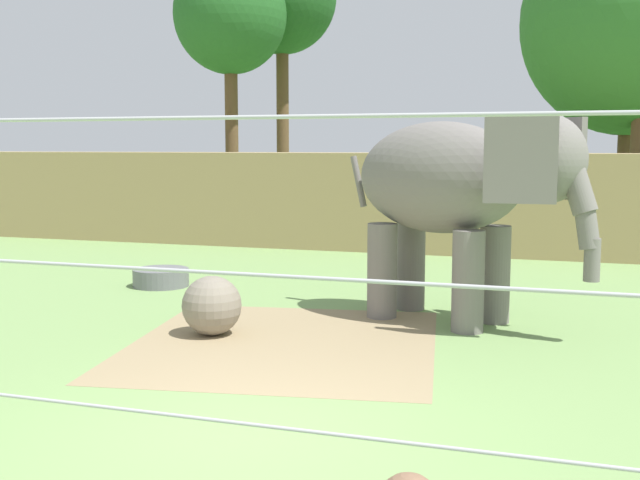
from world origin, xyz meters
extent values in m
plane|color=#759956|center=(0.00, 0.00, 0.00)|extent=(120.00, 120.00, 0.00)
cube|color=#937F5B|center=(-0.94, 3.45, 0.00)|extent=(4.92, 5.33, 0.01)
cube|color=tan|center=(0.00, 13.84, 1.29)|extent=(36.00, 1.80, 2.58)
cylinder|color=slate|center=(1.74, 5.72, 0.77)|extent=(0.48, 0.48, 1.53)
cylinder|color=slate|center=(1.43, 4.94, 0.77)|extent=(0.48, 0.48, 1.53)
cylinder|color=slate|center=(0.29, 6.30, 0.77)|extent=(0.48, 0.48, 1.53)
cylinder|color=slate|center=(-0.02, 5.51, 0.77)|extent=(0.48, 0.48, 1.53)
ellipsoid|color=slate|center=(0.86, 5.62, 2.28)|extent=(3.21, 2.47, 1.75)
ellipsoid|color=slate|center=(2.52, 4.96, 2.58)|extent=(1.45, 1.52, 1.26)
cube|color=slate|center=(2.66, 5.61, 2.58)|extent=(0.76, 0.79, 1.20)
cube|color=slate|center=(2.17, 4.39, 2.58)|extent=(0.99, 0.17, 1.20)
cylinder|color=slate|center=(2.95, 4.78, 2.13)|extent=(0.63, 0.52, 0.69)
cylinder|color=slate|center=(3.08, 4.74, 1.65)|extent=(0.47, 0.41, 0.64)
cylinder|color=slate|center=(3.16, 4.70, 1.20)|extent=(0.29, 0.29, 0.60)
cylinder|color=slate|center=(-0.61, 6.20, 2.17)|extent=(0.35, 0.22, 0.87)
sphere|color=gray|center=(-2.11, 3.56, 0.44)|extent=(0.88, 0.88, 0.88)
cylinder|color=#B7B7BC|center=(0.00, -3.30, 1.42)|extent=(10.33, 0.02, 0.02)
cylinder|color=slate|center=(-4.85, 6.91, 0.17)|extent=(1.10, 1.10, 0.35)
cylinder|color=#38607A|center=(-4.85, 6.91, 0.32)|extent=(1.01, 1.01, 0.02)
cylinder|color=brown|center=(4.51, 17.06, 3.08)|extent=(0.44, 0.44, 6.16)
cylinder|color=brown|center=(-7.20, 19.93, 3.19)|extent=(0.44, 0.44, 6.37)
cylinder|color=brown|center=(4.24, 18.40, 1.85)|extent=(0.44, 0.44, 3.70)
ellipsoid|color=#2D6B28|center=(4.24, 18.40, 6.39)|extent=(6.32, 6.32, 6.63)
cylinder|color=brown|center=(-8.23, 17.78, 2.76)|extent=(0.44, 0.44, 5.51)
ellipsoid|color=#235B23|center=(-8.23, 17.78, 7.11)|extent=(3.76, 3.76, 3.95)
camera|label=1|loc=(2.92, -6.70, 2.77)|focal=44.11mm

